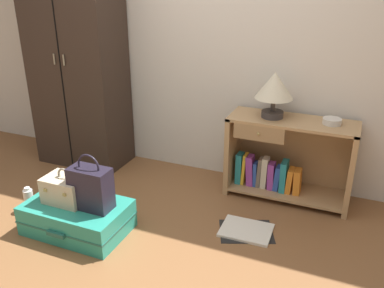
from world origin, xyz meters
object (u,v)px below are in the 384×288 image
at_px(train_case, 66,189).
at_px(wardrobe, 76,55).
at_px(table_lamp, 274,88).
at_px(suitcase_large, 77,217).
at_px(bookshelf, 285,160).
at_px(handbag, 91,188).
at_px(open_book_on_floor, 246,230).
at_px(bowl, 332,121).
at_px(bottle, 29,200).

bearing_deg(train_case, wardrobe, 120.27).
bearing_deg(table_lamp, train_case, -138.56).
bearing_deg(train_case, suitcase_large, -7.04).
bearing_deg(bookshelf, handbag, -135.85).
bearing_deg(suitcase_large, bookshelf, 40.91).
bearing_deg(open_book_on_floor, bookshelf, 78.81).
distance_m(bookshelf, handbag, 1.53).
distance_m(wardrobe, train_case, 1.38).
bearing_deg(wardrobe, bookshelf, 1.44).
relative_size(table_lamp, bowl, 2.58).
bearing_deg(bowl, train_case, -146.82).
relative_size(bookshelf, handbag, 2.44).
bearing_deg(wardrobe, table_lamp, 1.19).
distance_m(bookshelf, table_lamp, 0.60).
bearing_deg(wardrobe, handbag, -51.46).
bearing_deg(train_case, bowl, 33.18).
relative_size(bowl, suitcase_large, 0.19).
xyz_separation_m(bowl, open_book_on_floor, (-0.44, -0.63, -0.68)).
height_order(handbag, bottle, handbag).
bearing_deg(open_book_on_floor, handbag, -155.65).
xyz_separation_m(suitcase_large, handbag, (0.14, 0.01, 0.26)).
relative_size(suitcase_large, handbag, 1.79).
bearing_deg(bookshelf, train_case, -141.11).
relative_size(bowl, open_book_on_floor, 0.30).
height_order(suitcase_large, open_book_on_floor, suitcase_large).
bearing_deg(wardrobe, bottle, -80.17).
bearing_deg(table_lamp, wardrobe, -178.81).
bearing_deg(bottle, train_case, -7.34).
relative_size(table_lamp, handbag, 0.88).
bearing_deg(open_book_on_floor, table_lamp, 90.22).
xyz_separation_m(table_lamp, suitcase_large, (-1.11, -1.06, -0.79)).
height_order(bookshelf, suitcase_large, bookshelf).
height_order(bookshelf, handbag, bookshelf).
xyz_separation_m(bottle, open_book_on_floor, (1.62, 0.38, -0.09)).
distance_m(wardrobe, table_lamp, 1.79).
xyz_separation_m(bowl, train_case, (-1.64, -1.07, -0.38)).
xyz_separation_m(wardrobe, table_lamp, (1.79, 0.04, -0.13)).
height_order(train_case, handbag, handbag).
height_order(wardrobe, bowl, wardrobe).
xyz_separation_m(bookshelf, suitcase_large, (-1.24, -1.07, -0.21)).
bearing_deg(bookshelf, open_book_on_floor, -101.19).
bearing_deg(train_case, table_lamp, 41.44).
bearing_deg(open_book_on_floor, suitcase_large, -158.11).
relative_size(bowl, bottle, 0.67).
height_order(wardrobe, table_lamp, wardrobe).
height_order(wardrobe, train_case, wardrobe).
relative_size(wardrobe, open_book_on_floor, 4.51).
height_order(bookshelf, open_book_on_floor, bookshelf).
distance_m(table_lamp, bowl, 0.49).
height_order(table_lamp, open_book_on_floor, table_lamp).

